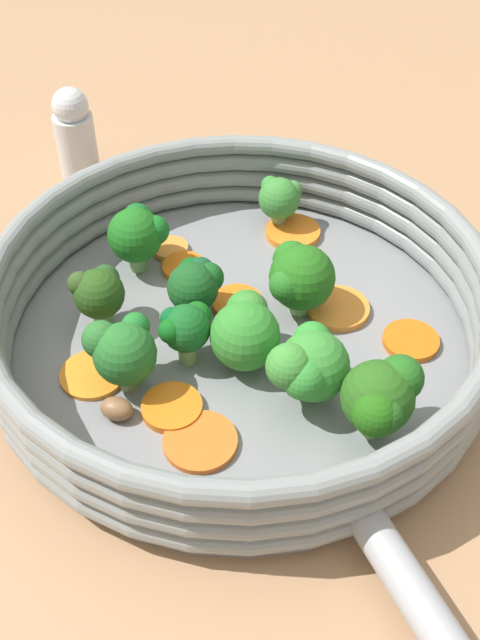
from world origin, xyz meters
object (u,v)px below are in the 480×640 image
carrot_slice_4 (237,303)px  broccoli_floret_1 (122,351)px  broccoli_floret_3 (280,198)px  broccoli_floret_5 (185,328)px  broccoli_floret_7 (299,275)px  broccoli_floret_0 (97,292)px  carrot_slice_8 (338,308)px  broccoli_floret_9 (196,283)px  carrot_slice_7 (411,341)px  carrot_slice_2 (184,267)px  carrot_slice_3 (172,407)px  broccoli_floret_4 (245,329)px  skillet (240,340)px  carrot_slice_0 (93,374)px  broccoli_floret_8 (381,398)px  salt_shaker (75,134)px  broccoli_floret_6 (138,232)px  broccoli_floret_2 (309,365)px  carrot_slice_6 (170,249)px  carrot_slice_5 (293,232)px  carrot_slice_1 (200,442)px  mushroom_piece_0 (117,409)px

carrot_slice_4 → broccoli_floret_1: (-0.04, 0.10, 0.03)m
broccoli_floret_3 → broccoli_floret_5: broccoli_floret_5 is taller
broccoli_floret_7 → broccoli_floret_0: bearing=71.8°
carrot_slice_8 → broccoli_floret_9: bearing=67.4°
carrot_slice_7 → broccoli_floret_9: 0.16m
carrot_slice_2 → carrot_slice_3: 0.14m
carrot_slice_8 → broccoli_floret_4: (-0.02, 0.08, 0.03)m
skillet → carrot_slice_0: bearing=87.2°
carrot_slice_7 → broccoli_floret_4: (0.03, 0.11, 0.03)m
broccoli_floret_9 → carrot_slice_2: bearing=-10.2°
broccoli_floret_1 → broccoli_floret_8: size_ratio=0.90×
carrot_slice_8 → salt_shaker: bearing=23.7°
broccoli_floret_6 → broccoli_floret_3: bearing=-89.0°
carrot_slice_0 → broccoli_floret_8: broccoli_floret_8 is taller
carrot_slice_8 → broccoli_floret_6: bearing=46.5°
carrot_slice_3 → broccoli_floret_8: 0.13m
broccoli_floret_8 → carrot_slice_4: bearing=11.9°
carrot_slice_3 → broccoli_floret_2: 0.09m
salt_shaker → carrot_slice_3: bearing=175.4°
carrot_slice_2 → broccoli_floret_1: broccoli_floret_1 is taller
carrot_slice_3 → broccoli_floret_6: (0.15, -0.03, 0.03)m
carrot_slice_3 → carrot_slice_7: 0.18m
broccoli_floret_2 → broccoli_floret_8: broccoli_floret_8 is taller
carrot_slice_3 → carrot_slice_6: (0.16, -0.06, -0.00)m
carrot_slice_2 → carrot_slice_3: (-0.13, 0.06, 0.00)m
carrot_slice_5 → broccoli_floret_5: bearing=125.8°
broccoli_floret_2 → skillet: bearing=12.2°
carrot_slice_8 → skillet: bearing=84.8°
carrot_slice_5 → carrot_slice_1: bearing=137.8°
broccoli_floret_1 → broccoli_floret_5: (0.00, -0.05, -0.00)m
broccoli_floret_2 → broccoli_floret_9: bearing=18.6°
carrot_slice_5 → broccoli_floret_0: bearing=101.7°
carrot_slice_2 → broccoli_floret_9: (-0.05, 0.01, 0.03)m
carrot_slice_8 → broccoli_floret_0: broccoli_floret_0 is taller
carrot_slice_0 → salt_shaker: bearing=-13.7°
carrot_slice_6 → broccoli_floret_9: 0.08m
carrot_slice_1 → carrot_slice_4: carrot_slice_4 is taller
carrot_slice_5 → carrot_slice_6: 0.10m
carrot_slice_3 → salt_shaker: size_ratio=0.46×
carrot_slice_7 → broccoli_floret_2: bearing=99.0°
carrot_slice_3 → mushroom_piece_0: bearing=73.1°
skillet → carrot_slice_8: carrot_slice_8 is taller
carrot_slice_8 → broccoli_floret_6: 0.16m
carrot_slice_2 → carrot_slice_1: bearing=162.2°
carrot_slice_3 → broccoli_floret_7: 0.13m
broccoli_floret_3 → salt_shaker: 0.21m
broccoli_floret_5 → broccoli_floret_9: broccoli_floret_9 is taller
carrot_slice_0 → carrot_slice_6: bearing=-42.3°
broccoli_floret_4 → salt_shaker: 0.29m
broccoli_floret_2 → carrot_slice_5: bearing=-24.4°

